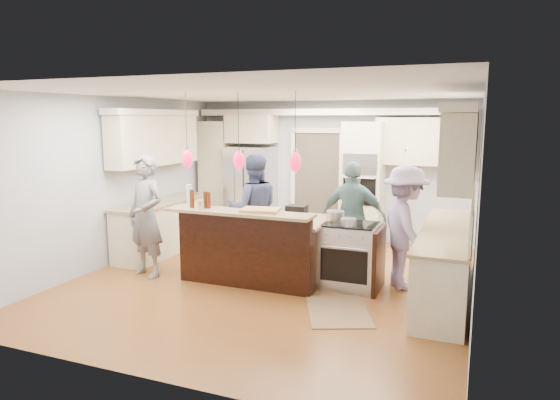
{
  "coord_description": "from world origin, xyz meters",
  "views": [
    {
      "loc": [
        2.72,
        -6.49,
        2.34
      ],
      "look_at": [
        0.0,
        0.35,
        1.15
      ],
      "focal_mm": 32.0,
      "sensor_mm": 36.0,
      "label": 1
    }
  ],
  "objects_px": {
    "kitchen_island": "(258,246)",
    "person_bar_end": "(146,216)",
    "refrigerator": "(251,191)",
    "island_range": "(352,256)",
    "person_far_left": "(254,209)"
  },
  "relations": [
    {
      "from": "island_range",
      "to": "person_far_left",
      "type": "xyz_separation_m",
      "value": [
        -1.83,
        0.7,
        0.44
      ]
    },
    {
      "from": "island_range",
      "to": "refrigerator",
      "type": "bearing_deg",
      "value": 137.41
    },
    {
      "from": "kitchen_island",
      "to": "person_far_left",
      "type": "distance_m",
      "value": 0.97
    },
    {
      "from": "refrigerator",
      "to": "island_range",
      "type": "xyz_separation_m",
      "value": [
        2.71,
        -2.49,
        -0.44
      ]
    },
    {
      "from": "island_range",
      "to": "person_far_left",
      "type": "distance_m",
      "value": 2.01
    },
    {
      "from": "kitchen_island",
      "to": "person_bar_end",
      "type": "distance_m",
      "value": 1.73
    },
    {
      "from": "refrigerator",
      "to": "person_far_left",
      "type": "bearing_deg",
      "value": -63.74
    },
    {
      "from": "refrigerator",
      "to": "kitchen_island",
      "type": "bearing_deg",
      "value": -63.1
    },
    {
      "from": "kitchen_island",
      "to": "person_bar_end",
      "type": "xyz_separation_m",
      "value": [
        -1.59,
        -0.52,
        0.43
      ]
    },
    {
      "from": "kitchen_island",
      "to": "person_far_left",
      "type": "bearing_deg",
      "value": 118.34
    },
    {
      "from": "person_far_left",
      "to": "island_range",
      "type": "bearing_deg",
      "value": 129.08
    },
    {
      "from": "refrigerator",
      "to": "person_bar_end",
      "type": "bearing_deg",
      "value": -95.27
    },
    {
      "from": "refrigerator",
      "to": "person_bar_end",
      "type": "height_order",
      "value": "person_bar_end"
    },
    {
      "from": "person_bar_end",
      "to": "person_far_left",
      "type": "height_order",
      "value": "person_bar_end"
    },
    {
      "from": "refrigerator",
      "to": "person_far_left",
      "type": "relative_size",
      "value": 1.01
    }
  ]
}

